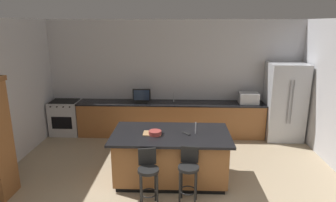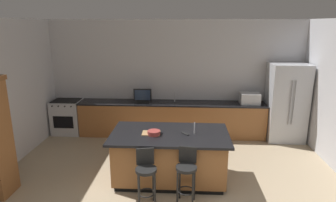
{
  "view_description": "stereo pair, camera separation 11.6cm",
  "coord_description": "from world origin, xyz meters",
  "px_view_note": "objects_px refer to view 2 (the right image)",
  "views": [
    {
      "loc": [
        0.15,
        -3.05,
        2.88
      ],
      "look_at": [
        -0.1,
        3.01,
        1.26
      ],
      "focal_mm": 31.21,
      "sensor_mm": 36.0,
      "label": 1
    },
    {
      "loc": [
        0.26,
        -3.04,
        2.88
      ],
      "look_at": [
        -0.1,
        3.01,
        1.26
      ],
      "focal_mm": 31.21,
      "sensor_mm": 36.0,
      "label": 2
    }
  ],
  "objects_px": {
    "kitchen_island": "(170,156)",
    "cell_phone": "(160,134)",
    "range_oven": "(68,117)",
    "tv_remote": "(185,134)",
    "fruit_bowl": "(154,133)",
    "bar_stool_right": "(187,171)",
    "cutting_board": "(151,133)",
    "tv_monitor": "(143,96)",
    "microwave": "(250,98)",
    "refrigerator": "(286,102)",
    "bar_stool_left": "(146,173)"
  },
  "relations": [
    {
      "from": "kitchen_island",
      "to": "cell_phone",
      "type": "xyz_separation_m",
      "value": [
        -0.18,
        -0.06,
        0.46
      ]
    },
    {
      "from": "cell_phone",
      "to": "range_oven",
      "type": "bearing_deg",
      "value": 158.16
    },
    {
      "from": "cell_phone",
      "to": "tv_remote",
      "type": "bearing_deg",
      "value": 22.25
    },
    {
      "from": "range_oven",
      "to": "cell_phone",
      "type": "relative_size",
      "value": 6.1
    },
    {
      "from": "fruit_bowl",
      "to": "bar_stool_right",
      "type": "bearing_deg",
      "value": -46.78
    },
    {
      "from": "kitchen_island",
      "to": "bar_stool_right",
      "type": "distance_m",
      "value": 0.79
    },
    {
      "from": "fruit_bowl",
      "to": "cutting_board",
      "type": "distance_m",
      "value": 0.08
    },
    {
      "from": "range_oven",
      "to": "bar_stool_right",
      "type": "xyz_separation_m",
      "value": [
        3.18,
        -3.0,
        0.11
      ]
    },
    {
      "from": "fruit_bowl",
      "to": "tv_remote",
      "type": "distance_m",
      "value": 0.57
    },
    {
      "from": "tv_monitor",
      "to": "tv_remote",
      "type": "relative_size",
      "value": 2.68
    },
    {
      "from": "microwave",
      "to": "bar_stool_right",
      "type": "height_order",
      "value": "microwave"
    },
    {
      "from": "range_oven",
      "to": "microwave",
      "type": "xyz_separation_m",
      "value": [
        4.77,
        0.0,
        0.58
      ]
    },
    {
      "from": "refrigerator",
      "to": "bar_stool_right",
      "type": "distance_m",
      "value": 3.85
    },
    {
      "from": "bar_stool_right",
      "to": "cell_phone",
      "type": "distance_m",
      "value": 0.91
    },
    {
      "from": "tv_remote",
      "to": "fruit_bowl",
      "type": "bearing_deg",
      "value": 144.86
    },
    {
      "from": "bar_stool_left",
      "to": "cutting_board",
      "type": "height_order",
      "value": "cutting_board"
    },
    {
      "from": "bar_stool_left",
      "to": "cell_phone",
      "type": "xyz_separation_m",
      "value": [
        0.16,
        0.77,
        0.37
      ]
    },
    {
      "from": "refrigerator",
      "to": "fruit_bowl",
      "type": "distance_m",
      "value": 3.83
    },
    {
      "from": "range_oven",
      "to": "fruit_bowl",
      "type": "relative_size",
      "value": 3.96
    },
    {
      "from": "bar_stool_right",
      "to": "fruit_bowl",
      "type": "height_order",
      "value": "fruit_bowl"
    },
    {
      "from": "kitchen_island",
      "to": "fruit_bowl",
      "type": "relative_size",
      "value": 9.32
    },
    {
      "from": "microwave",
      "to": "kitchen_island",
      "type": "bearing_deg",
      "value": -130.03
    },
    {
      "from": "tv_monitor",
      "to": "cutting_board",
      "type": "distance_m",
      "value": 2.32
    },
    {
      "from": "kitchen_island",
      "to": "bar_stool_left",
      "type": "height_order",
      "value": "bar_stool_left"
    },
    {
      "from": "range_oven",
      "to": "kitchen_island",
      "type": "bearing_deg",
      "value": -38.44
    },
    {
      "from": "microwave",
      "to": "tv_monitor",
      "type": "relative_size",
      "value": 1.05
    },
    {
      "from": "kitchen_island",
      "to": "tv_monitor",
      "type": "relative_size",
      "value": 4.74
    },
    {
      "from": "cell_phone",
      "to": "cutting_board",
      "type": "relative_size",
      "value": 0.46
    },
    {
      "from": "bar_stool_right",
      "to": "tv_remote",
      "type": "distance_m",
      "value": 0.79
    },
    {
      "from": "microwave",
      "to": "bar_stool_right",
      "type": "bearing_deg",
      "value": -118.08
    },
    {
      "from": "range_oven",
      "to": "bar_stool_left",
      "type": "bearing_deg",
      "value": -50.77
    },
    {
      "from": "bar_stool_left",
      "to": "cutting_board",
      "type": "xyz_separation_m",
      "value": [
        -0.0,
        0.78,
        0.38
      ]
    },
    {
      "from": "bar_stool_right",
      "to": "cell_phone",
      "type": "relative_size",
      "value": 6.32
    },
    {
      "from": "tv_monitor",
      "to": "bar_stool_left",
      "type": "bearing_deg",
      "value": -80.99
    },
    {
      "from": "fruit_bowl",
      "to": "range_oven",
      "type": "bearing_deg",
      "value": 137.51
    },
    {
      "from": "kitchen_island",
      "to": "bar_stool_right",
      "type": "xyz_separation_m",
      "value": [
        0.31,
        -0.72,
        0.09
      ]
    },
    {
      "from": "kitchen_island",
      "to": "bar_stool_right",
      "type": "height_order",
      "value": "bar_stool_right"
    },
    {
      "from": "kitchen_island",
      "to": "fruit_bowl",
      "type": "height_order",
      "value": "fruit_bowl"
    },
    {
      "from": "kitchen_island",
      "to": "bar_stool_right",
      "type": "bearing_deg",
      "value": -66.71
    },
    {
      "from": "microwave",
      "to": "bar_stool_right",
      "type": "relative_size",
      "value": 0.51
    },
    {
      "from": "refrigerator",
      "to": "cutting_board",
      "type": "distance_m",
      "value": 3.84
    },
    {
      "from": "bar_stool_left",
      "to": "kitchen_island",
      "type": "bearing_deg",
      "value": 55.59
    },
    {
      "from": "tv_monitor",
      "to": "bar_stool_right",
      "type": "xyz_separation_m",
      "value": [
        1.13,
        -2.95,
        -0.5
      ]
    },
    {
      "from": "cell_phone",
      "to": "tv_remote",
      "type": "distance_m",
      "value": 0.46
    },
    {
      "from": "microwave",
      "to": "bar_stool_left",
      "type": "distance_m",
      "value": 3.86
    },
    {
      "from": "bar_stool_left",
      "to": "tv_remote",
      "type": "relative_size",
      "value": 5.57
    },
    {
      "from": "range_oven",
      "to": "tv_remote",
      "type": "distance_m",
      "value": 3.93
    },
    {
      "from": "kitchen_island",
      "to": "microwave",
      "type": "xyz_separation_m",
      "value": [
        1.91,
        2.27,
        0.56
      ]
    },
    {
      "from": "refrigerator",
      "to": "cell_phone",
      "type": "xyz_separation_m",
      "value": [
        -2.97,
        -2.25,
        -0.03
      ]
    },
    {
      "from": "bar_stool_right",
      "to": "cell_phone",
      "type": "bearing_deg",
      "value": 133.74
    }
  ]
}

